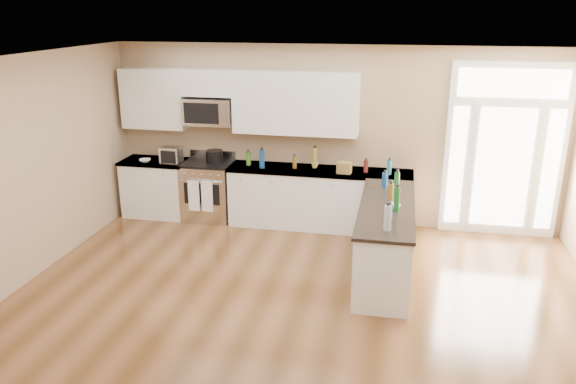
{
  "coord_description": "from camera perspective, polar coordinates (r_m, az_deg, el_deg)",
  "views": [
    {
      "loc": [
        1.03,
        -4.57,
        3.34
      ],
      "look_at": [
        -0.31,
        2.0,
        1.11
      ],
      "focal_mm": 35.0,
      "sensor_mm": 36.0,
      "label": 1
    }
  ],
  "objects": [
    {
      "name": "microwave",
      "position": [
        9.02,
        -8.03,
        8.12
      ],
      "size": [
        0.78,
        0.41,
        0.42
      ],
      "color": "silver",
      "rests_on": "room_shell"
    },
    {
      "name": "bowl_left",
      "position": [
        9.37,
        -14.33,
        3.11
      ],
      "size": [
        0.24,
        0.24,
        0.05
      ],
      "primitive_type": "imported",
      "rotation": [
        0.0,
        0.0,
        0.38
      ],
      "color": "white",
      "rests_on": "back_cabinet_left"
    },
    {
      "name": "back_cabinet_left",
      "position": [
        9.58,
        -13.09,
        0.27
      ],
      "size": [
        1.1,
        0.66,
        0.94
      ],
      "color": "white",
      "rests_on": "ground"
    },
    {
      "name": "counter_bottles",
      "position": [
        7.79,
        5.96,
        1.32
      ],
      "size": [
        2.41,
        2.46,
        0.31
      ],
      "color": "#19591E",
      "rests_on": "back_cabinet_right"
    },
    {
      "name": "room_shell",
      "position": [
        4.96,
        -1.12,
        -0.83
      ],
      "size": [
        8.0,
        8.0,
        8.0
      ],
      "color": "tan",
      "rests_on": "ground"
    },
    {
      "name": "entry_door",
      "position": [
        8.89,
        21.1,
        3.89
      ],
      "size": [
        1.7,
        0.1,
        2.6
      ],
      "color": "white",
      "rests_on": "ground"
    },
    {
      "name": "upper_cabinet_short",
      "position": [
        8.99,
        -8.07,
        10.92
      ],
      "size": [
        0.82,
        0.33,
        0.4
      ],
      "primitive_type": "cube",
      "color": "white",
      "rests_on": "room_shell"
    },
    {
      "name": "back_cabinet_right",
      "position": [
        8.83,
        3.18,
        -0.83
      ],
      "size": [
        2.85,
        0.66,
        0.94
      ],
      "color": "white",
      "rests_on": "ground"
    },
    {
      "name": "cup_counter",
      "position": [
        8.82,
        2.75,
        2.85
      ],
      "size": [
        0.12,
        0.12,
        0.08
      ],
      "primitive_type": "imported",
      "rotation": [
        0.0,
        0.0,
        -0.13
      ],
      "color": "white",
      "rests_on": "back_cabinet_right"
    },
    {
      "name": "cardboard_box",
      "position": [
        8.5,
        5.74,
        2.48
      ],
      "size": [
        0.22,
        0.17,
        0.17
      ],
      "primitive_type": "cube",
      "rotation": [
        0.0,
        0.0,
        -0.1
      ],
      "color": "olive",
      "rests_on": "back_cabinet_right"
    },
    {
      "name": "toaster_oven",
      "position": [
        9.17,
        -11.78,
        3.69
      ],
      "size": [
        0.32,
        0.26,
        0.27
      ],
      "primitive_type": "cube",
      "rotation": [
        0.0,
        0.0,
        -0.03
      ],
      "color": "silver",
      "rests_on": "back_cabinet_left"
    },
    {
      "name": "kitchen_range",
      "position": [
        9.24,
        -8.07,
        0.17
      ],
      "size": [
        0.78,
        0.69,
        1.08
      ],
      "color": "silver",
      "rests_on": "ground"
    },
    {
      "name": "stockpot",
      "position": [
        9.08,
        -7.48,
        3.65
      ],
      "size": [
        0.35,
        0.35,
        0.21
      ],
      "primitive_type": "cylinder",
      "rotation": [
        0.0,
        0.0,
        -0.36
      ],
      "color": "black",
      "rests_on": "kitchen_range"
    },
    {
      "name": "upper_cabinet_right",
      "position": [
        8.67,
        0.76,
        8.99
      ],
      "size": [
        1.94,
        0.33,
        0.95
      ],
      "primitive_type": "cube",
      "color": "white",
      "rests_on": "room_shell"
    },
    {
      "name": "peninsula_cabinet",
      "position": [
        7.4,
        9.83,
        -5.01
      ],
      "size": [
        0.69,
        2.32,
        0.94
      ],
      "color": "white",
      "rests_on": "ground"
    },
    {
      "name": "upper_cabinet_left",
      "position": [
        9.38,
        -13.44,
        9.21
      ],
      "size": [
        1.04,
        0.33,
        0.95
      ],
      "primitive_type": "cube",
      "color": "white",
      "rests_on": "room_shell"
    },
    {
      "name": "ground",
      "position": [
        5.75,
        -1.01,
        -17.12
      ],
      "size": [
        8.0,
        8.0,
        0.0
      ],
      "primitive_type": "plane",
      "color": "#553518"
    },
    {
      "name": "bowl_peninsula",
      "position": [
        7.12,
        10.66,
        -1.41
      ],
      "size": [
        0.18,
        0.18,
        0.05
      ],
      "primitive_type": "imported",
      "rotation": [
        0.0,
        0.0,
        0.08
      ],
      "color": "white",
      "rests_on": "peninsula_cabinet"
    }
  ]
}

